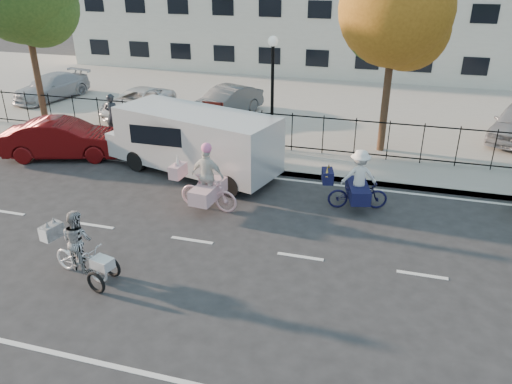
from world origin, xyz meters
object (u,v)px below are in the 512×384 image
(pedestrian, at_px, (113,115))
(lot_car_a, at_px, (52,87))
(red_sedan, at_px, (64,139))
(lot_car_b, at_px, (137,102))
(white_van, at_px, (194,140))
(bull_bike, at_px, (357,185))
(zebra_trike, at_px, (80,251))
(lot_car_c, at_px, (226,102))
(unicorn_bike, at_px, (207,185))
(lamppost, at_px, (273,75))

(pedestrian, relative_size, lot_car_a, 0.41)
(red_sedan, distance_m, lot_car_b, 5.55)
(white_van, bearing_deg, bull_bike, 4.14)
(zebra_trike, distance_m, lot_car_a, 17.36)
(red_sedan, height_order, lot_car_a, red_sedan)
(lot_car_a, relative_size, lot_car_b, 1.03)
(lot_car_a, distance_m, lot_car_c, 9.88)
(bull_bike, xyz_separation_m, lot_car_a, (-16.72, 8.19, 0.03))
(white_van, bearing_deg, unicorn_bike, -44.40)
(lot_car_b, bearing_deg, white_van, -38.68)
(unicorn_bike, bearing_deg, lot_car_b, 45.24)
(lamppost, bearing_deg, lot_car_a, 160.75)
(pedestrian, distance_m, lot_car_a, 7.84)
(bull_bike, distance_m, white_van, 5.91)
(lamppost, bearing_deg, unicorn_bike, -98.59)
(lot_car_c, bearing_deg, lamppost, -30.58)
(bull_bike, xyz_separation_m, white_van, (-5.77, 1.20, 0.49))
(white_van, height_order, lot_car_c, white_van)
(white_van, xyz_separation_m, lot_car_a, (-10.96, 7.00, -0.45))
(unicorn_bike, xyz_separation_m, lot_car_b, (-6.67, 8.17, -0.05))
(white_van, distance_m, pedestrian, 5.20)
(pedestrian, distance_m, lot_car_c, 5.47)
(lot_car_b, bearing_deg, unicorn_bike, -42.24)
(unicorn_bike, relative_size, red_sedan, 0.48)
(bull_bike, bearing_deg, zebra_trike, 118.33)
(lot_car_a, bearing_deg, unicorn_bike, -26.19)
(white_van, height_order, pedestrian, white_van)
(bull_bike, distance_m, lot_car_c, 10.38)
(zebra_trike, relative_size, bull_bike, 0.98)
(unicorn_bike, height_order, lot_car_b, unicorn_bike)
(unicorn_bike, distance_m, pedestrian, 7.80)
(bull_bike, xyz_separation_m, red_sedan, (-11.12, 1.31, -0.02))
(lot_car_b, bearing_deg, bull_bike, -23.38)
(unicorn_bike, distance_m, lot_car_a, 15.63)
(lot_car_a, bearing_deg, red_sedan, -39.57)
(white_van, distance_m, lot_car_c, 6.70)
(lamppost, height_order, pedestrian, lamppost)
(zebra_trike, distance_m, lot_car_c, 13.26)
(white_van, bearing_deg, pedestrian, 168.24)
(bull_bike, bearing_deg, lot_car_c, 27.30)
(zebra_trike, height_order, lot_car_c, zebra_trike)
(lamppost, distance_m, lot_car_b, 8.43)
(bull_bike, bearing_deg, unicorn_bike, 92.99)
(lamppost, relative_size, bull_bike, 2.08)
(unicorn_bike, bearing_deg, white_van, 35.75)
(white_van, height_order, lot_car_b, white_van)
(zebra_trike, bearing_deg, lot_car_a, 52.11)
(lamppost, xyz_separation_m, red_sedan, (-7.54, -2.30, -2.38))
(lot_car_c, bearing_deg, bull_bike, -27.25)
(zebra_trike, distance_m, red_sedan, 8.49)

